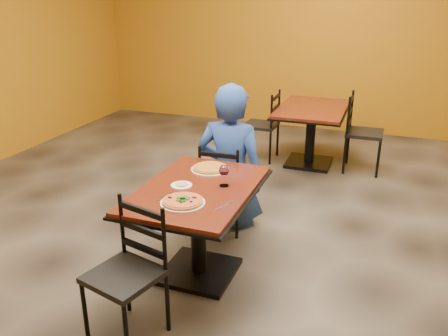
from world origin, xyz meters
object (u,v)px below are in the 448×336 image
at_px(table_second, 311,122).
at_px(wine_glass, 224,175).
at_px(chair_second_left, 261,125).
at_px(chair_main_far, 224,186).
at_px(pizza_main, 183,201).
at_px(chair_second_right, 365,133).
at_px(plate_main, 183,203).
at_px(pizza_far, 210,167).
at_px(chair_main_near, 124,276).
at_px(table_main, 198,211).
at_px(diner, 231,155).
at_px(plate_far, 210,169).
at_px(side_plate, 182,185).

height_order(table_second, wine_glass, wine_glass).
height_order(chair_second_left, wine_glass, wine_glass).
xyz_separation_m(chair_main_far, chair_second_left, (-0.21, 1.99, 0.03)).
relative_size(chair_second_left, pizza_main, 3.20).
height_order(table_second, chair_second_right, chair_second_right).
xyz_separation_m(plate_main, pizza_far, (-0.06, 0.66, 0.02)).
bearing_deg(plate_main, chair_second_left, 95.77).
bearing_deg(chair_second_left, plate_main, 6.63).
xyz_separation_m(chair_second_left, pizza_main, (0.31, -3.09, 0.32)).
relative_size(chair_main_near, wine_glass, 5.00).
distance_m(table_main, chair_main_near, 0.83).
xyz_separation_m(pizza_far, wine_glass, (0.22, -0.27, 0.07)).
relative_size(chair_main_far, plate_main, 2.73).
xyz_separation_m(chair_second_left, diner, (0.23, -1.85, 0.23)).
xyz_separation_m(plate_main, wine_glass, (0.16, 0.39, 0.08)).
distance_m(plate_far, pizza_far, 0.02).
distance_m(table_second, diner, 1.90).
bearing_deg(pizza_far, chair_second_left, 95.93).
xyz_separation_m(chair_second_left, wine_glass, (0.47, -2.70, 0.39)).
height_order(chair_second_left, chair_second_right, chair_second_right).
bearing_deg(side_plate, chair_second_right, 68.02).
bearing_deg(chair_main_far, chair_second_right, -121.78).
relative_size(table_main, wine_glass, 6.83).
relative_size(chair_second_left, pizza_far, 3.24).
relative_size(chair_main_far, diner, 0.62).
distance_m(diner, plate_main, 1.24).
xyz_separation_m(diner, side_plate, (-0.05, -0.96, 0.08)).
distance_m(plate_main, pizza_far, 0.66).
bearing_deg(side_plate, pizza_main, -63.55).
distance_m(chair_main_near, diner, 1.78).
xyz_separation_m(table_main, side_plate, (-0.12, -0.02, 0.20)).
relative_size(chair_main_far, pizza_main, 2.98).
bearing_deg(plate_far, chair_main_far, 94.93).
bearing_deg(diner, chair_second_left, -82.95).
relative_size(table_second, pizza_far, 4.45).
xyz_separation_m(table_main, wine_glass, (0.18, 0.09, 0.28)).
distance_m(table_second, chair_main_near, 3.65).
bearing_deg(plate_main, wine_glass, 67.51).
bearing_deg(diner, side_plate, 86.92).
height_order(chair_second_left, diner, diner).
xyz_separation_m(chair_main_far, plate_far, (0.04, -0.44, 0.33)).
relative_size(plate_far, side_plate, 1.94).
bearing_deg(chair_second_right, pizza_far, 156.23).
distance_m(chair_second_right, side_plate, 3.05).
relative_size(plate_far, wine_glass, 1.72).
bearing_deg(plate_far, table_main, -83.14).
height_order(chair_main_far, side_plate, chair_main_far).
bearing_deg(wine_glass, pizza_main, -112.49).
height_order(table_main, side_plate, side_plate).
xyz_separation_m(table_main, chair_main_near, (-0.16, -0.81, -0.11)).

